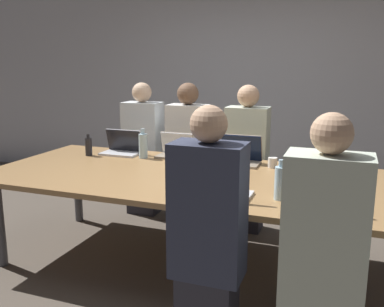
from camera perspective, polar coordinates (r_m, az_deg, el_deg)
The scene contains 19 objects.
ground_plane at distance 3.60m, azimuth 1.11°, elevation -14.81°, with size 24.00×24.00×0.00m, color brown.
curtain_wall at distance 5.51m, azimuth 9.45°, elevation 9.62°, with size 12.00×0.06×2.80m.
conference_table at distance 3.34m, azimuth 1.16°, elevation -3.89°, with size 3.42×1.42×0.76m.
laptop_far_left at distance 4.15m, azimuth -9.29°, elevation 0.88°, with size 0.37×0.23×0.23m.
person_far_left at distance 4.62m, azimuth -6.51°, elevation 0.31°, with size 0.40×0.24×1.42m.
bottle_far_left at distance 4.13m, azimuth -13.62°, elevation 0.93°, with size 0.06×0.06×0.20m.
laptop_far_midleft at distance 3.98m, azimuth -2.18°, elevation 0.51°, with size 0.32×0.22×0.23m.
person_far_midleft at distance 4.34m, azimuth -0.54°, elevation -0.30°, with size 0.40×0.24×1.43m.
cup_far_midleft at distance 3.82m, azimuth 0.60°, elevation -0.34°, with size 0.08×0.08×0.08m.
bottle_far_midleft at distance 3.94m, azimuth -6.54°, elevation 1.08°, with size 0.08×0.08×0.27m.
laptop_near_midright at distance 2.78m, azimuth 4.45°, elevation -4.52°, with size 0.32×0.26×0.26m.
person_near_midright at distance 2.41m, azimuth 2.12°, elevation -10.98°, with size 0.40×0.24×1.41m.
laptop_near_right at distance 2.65m, azimuth 16.38°, elevation -6.04°, with size 0.33×0.23×0.23m.
person_near_right at distance 2.25m, azimuth 17.06°, elevation -13.44°, with size 0.40×0.24×1.41m.
bottle_near_right at distance 2.80m, azimuth 11.72°, elevation -3.80°, with size 0.08×0.08×0.26m.
laptop_far_center at distance 3.73m, azimuth 6.41°, elevation -0.25°, with size 0.36×0.25×0.25m.
person_far_center at distance 4.16m, azimuth 7.28°, elevation -1.02°, with size 0.40×0.24×1.42m.
cup_far_center at distance 3.64m, azimuth 10.69°, elevation -1.19°, with size 0.08×0.08×0.09m.
stapler at distance 3.20m, azimuth 3.99°, elevation -3.19°, with size 0.09×0.16×0.05m.
Camera 1 is at (1.05, -3.03, 1.64)m, focal length 40.00 mm.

